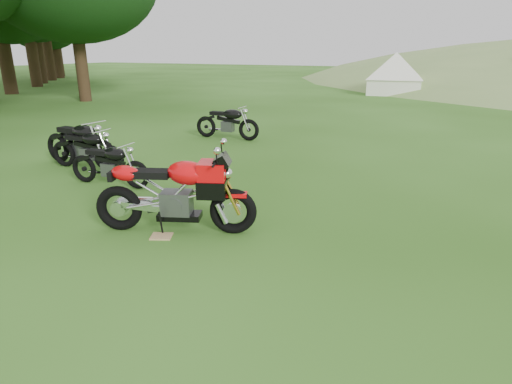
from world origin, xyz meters
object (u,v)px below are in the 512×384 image
at_px(sport_motorcycle, 174,188).
at_px(vintage_moto_a, 109,163).
at_px(plywood_board, 161,236).
at_px(vintage_moto_d, 227,122).
at_px(vintage_moto_b, 87,148).
at_px(vintage_moto_c, 79,142).
at_px(tent_left, 395,72).

xyz_separation_m(sport_motorcycle, vintage_moto_a, (-2.34, 1.20, -0.21)).
relative_size(plywood_board, vintage_moto_d, 0.15).
height_order(vintage_moto_b, vintage_moto_c, vintage_moto_c).
bearing_deg(sport_motorcycle, plywood_board, -126.87).
height_order(sport_motorcycle, vintage_moto_c, sport_motorcycle).
distance_m(sport_motorcycle, tent_left, 20.89).
bearing_deg(vintage_moto_a, vintage_moto_d, 86.63).
distance_m(sport_motorcycle, vintage_moto_c, 4.35).
xyz_separation_m(sport_motorcycle, plywood_board, (-0.07, -0.25, -0.62)).
bearing_deg(vintage_moto_d, vintage_moto_c, -111.93).
bearing_deg(vintage_moto_c, tent_left, 82.80).
relative_size(vintage_moto_c, tent_left, 0.73).
distance_m(sport_motorcycle, vintage_moto_a, 2.63).
bearing_deg(plywood_board, vintage_moto_b, 148.91).
bearing_deg(vintage_moto_b, tent_left, 74.70).
distance_m(plywood_board, vintage_moto_c, 4.44).
distance_m(sport_motorcycle, plywood_board, 0.68).
height_order(vintage_moto_c, vintage_moto_d, vintage_moto_c).
xyz_separation_m(vintage_moto_b, vintage_moto_c, (-0.31, 0.11, 0.07)).
relative_size(vintage_moto_a, vintage_moto_c, 0.80).
bearing_deg(tent_left, sport_motorcycle, -96.46).
bearing_deg(sport_motorcycle, tent_left, 69.53).
bearing_deg(tent_left, vintage_moto_d, -105.69).
relative_size(vintage_moto_b, tent_left, 0.63).
distance_m(vintage_moto_d, tent_left, 15.16).
height_order(vintage_moto_a, vintage_moto_c, vintage_moto_c).
distance_m(vintage_moto_b, vintage_moto_c, 0.34).
relative_size(sport_motorcycle, plywood_board, 7.60).
relative_size(sport_motorcycle, vintage_moto_c, 1.05).
relative_size(vintage_moto_a, vintage_moto_d, 0.87).
height_order(sport_motorcycle, tent_left, tent_left).
xyz_separation_m(vintage_moto_d, tent_left, (2.20, 14.98, 0.71)).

